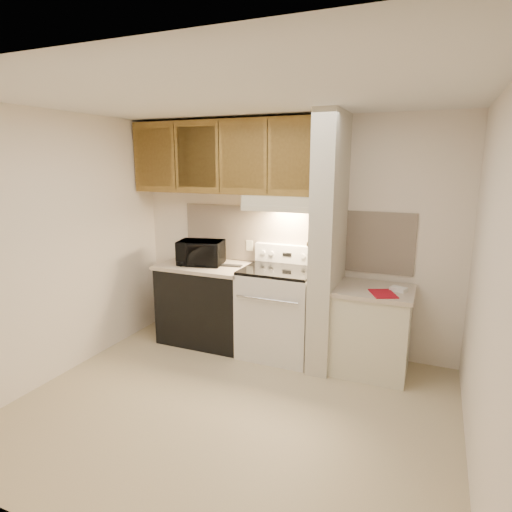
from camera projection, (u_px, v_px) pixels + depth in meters
The scene contains 50 objects.
floor at pixel (232, 408), 3.62m from camera, with size 3.60×3.60×0.00m, color #C4B38D.
ceiling at pixel (227, 96), 3.07m from camera, with size 3.60×3.60×0.00m, color white.
wall_back at pixel (290, 235), 4.69m from camera, with size 3.60×0.02×2.50m, color white.
wall_left at pixel (59, 247), 4.03m from camera, with size 0.02×3.00×2.50m, color white.
wall_right at pixel (489, 292), 2.66m from camera, with size 0.02×3.00×2.50m, color white.
backsplash at pixel (290, 237), 4.69m from camera, with size 2.60×0.02×0.63m, color #FCE3C8.
range_body at pixel (279, 313), 4.55m from camera, with size 0.76×0.65×0.92m, color silver.
oven_window at pixel (268, 320), 4.26m from camera, with size 0.50×0.01×0.30m, color black.
oven_handle at pixel (267, 300), 4.18m from camera, with size 0.02×0.02×0.65m, color silver.
cooktop at pixel (279, 270), 4.45m from camera, with size 0.74×0.64×0.03m, color black.
range_backguard at pixel (288, 254), 4.68m from camera, with size 0.76×0.08×0.20m, color silver.
range_display at pixel (287, 255), 4.64m from camera, with size 0.10×0.01×0.04m, color black.
range_knob_left_outer at pixel (263, 253), 4.75m from camera, with size 0.05×0.05×0.02m, color silver.
range_knob_left_inner at pixel (272, 253), 4.71m from camera, with size 0.05×0.05×0.02m, color silver.
range_knob_right_inner at pixel (303, 256), 4.57m from camera, with size 0.05×0.05×0.02m, color silver.
range_knob_right_outer at pixel (312, 257), 4.54m from camera, with size 0.05×0.05×0.02m, color silver.
dishwasher_front at pixel (207, 305), 4.90m from camera, with size 1.00×0.63×0.87m, color black.
left_countertop at pixel (206, 266), 4.81m from camera, with size 1.04×0.67×0.04m, color #C4B49E.
spoon_rest at pixel (231, 266), 4.71m from camera, with size 0.23×0.07×0.02m, color black.
teal_jar at pixel (189, 253), 5.12m from camera, with size 0.10×0.10×0.11m, color #246962.
outlet at pixel (250, 246), 4.89m from camera, with size 0.08×0.01×0.12m, color beige.
microwave at pixel (201, 253), 4.77m from camera, with size 0.49×0.33×0.27m, color black.
partition_pillar at pixel (329, 244), 4.18m from camera, with size 0.22×0.70×2.50m, color beige.
pillar_trim at pixel (317, 238), 4.22m from camera, with size 0.01×0.70×0.04m, color olive.
knife_strip at pixel (315, 237), 4.17m from camera, with size 0.02×0.42×0.04m, color black.
knife_blade_a at pixel (309, 250), 4.04m from camera, with size 0.01×0.04×0.16m, color silver.
knife_handle_a at pixel (310, 234), 4.02m from camera, with size 0.02×0.02×0.10m, color black.
knife_blade_b at pixel (311, 249), 4.13m from camera, with size 0.01×0.04×0.18m, color silver.
knife_handle_b at pixel (312, 233), 4.09m from camera, with size 0.02×0.02×0.10m, color black.
knife_blade_c at pixel (314, 249), 4.21m from camera, with size 0.01×0.04×0.20m, color silver.
knife_handle_c at pixel (314, 232), 4.16m from camera, with size 0.02×0.02×0.10m, color black.
knife_blade_d at pixel (316, 245), 4.28m from camera, with size 0.01×0.04×0.16m, color silver.
knife_handle_d at pixel (317, 230), 4.25m from camera, with size 0.02×0.02×0.10m, color black.
knife_blade_e at pixel (318, 245), 4.35m from camera, with size 0.01×0.04×0.18m, color silver.
knife_handle_e at pixel (318, 230), 4.30m from camera, with size 0.02×0.02×0.10m, color black.
oven_mitt at pixel (320, 247), 4.40m from camera, with size 0.03×0.09×0.21m, color slate.
right_cab_base at pixel (371, 332), 4.19m from camera, with size 0.70×0.60×0.81m, color beige.
right_countertop at pixel (374, 291), 4.10m from camera, with size 0.74×0.64×0.04m, color #C4B49E.
red_folder at pixel (383, 294), 3.92m from camera, with size 0.20×0.28×0.01m, color #A10D1B.
white_box at pixel (398, 289), 4.01m from camera, with size 0.14×0.09×0.04m, color white.
range_hood at pixel (284, 203), 4.41m from camera, with size 0.78×0.44×0.15m, color beige.
hood_lip at pixel (277, 209), 4.23m from camera, with size 0.78×0.04×0.06m, color beige.
upper_cabinets at pixel (226, 157), 4.62m from camera, with size 2.18×0.33×0.77m, color olive.
cab_door_a at pixel (154, 157), 4.78m from camera, with size 0.46×0.01×0.63m, color olive.
cab_gap_a at pixel (175, 157), 4.68m from camera, with size 0.01×0.01×0.73m, color black.
cab_door_b at pixel (196, 157), 4.58m from camera, with size 0.46×0.01×0.63m, color olive.
cab_gap_b at pixel (219, 157), 4.47m from camera, with size 0.01×0.01×0.73m, color black.
cab_door_c at pixel (243, 157), 4.37m from camera, with size 0.46×0.01×0.63m, color olive.
cab_gap_c at pixel (267, 157), 4.26m from camera, with size 0.01×0.01×0.73m, color black.
cab_door_d at pixel (293, 157), 4.16m from camera, with size 0.46×0.01×0.63m, color olive.
Camera 1 is at (1.46, -2.91, 2.04)m, focal length 30.00 mm.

